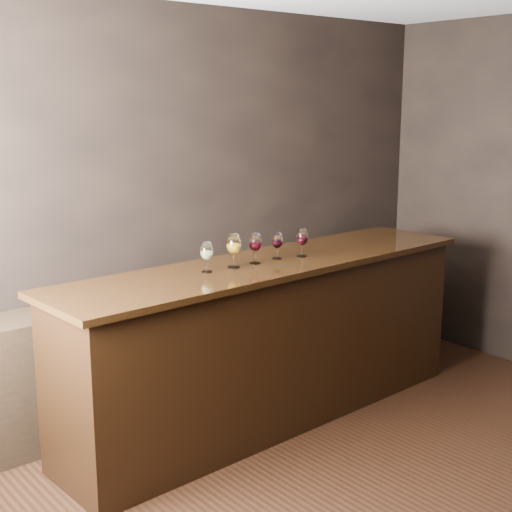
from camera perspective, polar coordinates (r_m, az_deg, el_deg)
room_shell at (r=3.33m, az=9.70°, el=6.58°), size 5.02×4.52×2.81m
bar_counter at (r=4.84m, az=1.20°, el=-7.01°), size 3.07×0.80×1.06m
bar_top at (r=4.68m, az=1.23°, el=-0.63°), size 3.17×0.88×0.04m
back_bar_shelf at (r=4.89m, az=-11.84°, el=-8.39°), size 2.36×0.40×0.85m
glass_white at (r=4.36m, az=-3.97°, el=0.32°), size 0.08×0.08×0.18m
glass_amber at (r=4.46m, az=-1.79°, el=0.88°), size 0.09×0.09×0.21m
glass_red_a at (r=4.58m, az=-0.06°, el=1.04°), size 0.08×0.08×0.20m
glass_red_b at (r=4.72m, az=1.71°, el=1.17°), size 0.07×0.07×0.17m
glass_red_c at (r=4.80m, az=3.71°, el=1.48°), size 0.08×0.08×0.19m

